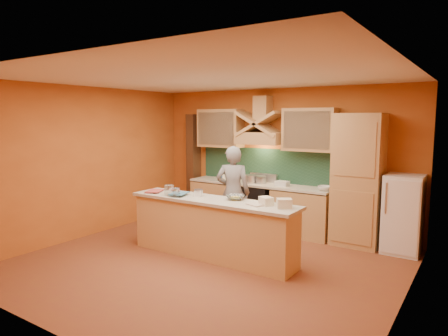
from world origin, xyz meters
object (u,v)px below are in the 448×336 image
Objects in this scene: kitchen_scale at (199,193)px; mixing_bowl at (235,197)px; person at (233,192)px; fridge at (403,214)px; stove at (258,206)px.

kitchen_scale reaches higher than mixing_bowl.
person reaches higher than kitchen_scale.
fridge is 4.42× the size of mixing_bowl.
fridge reaches higher than kitchen_scale.
fridge reaches higher than stove.
person is 5.84× the size of mixing_bowl.
stove is 0.69× the size of fridge.
fridge reaches higher than mixing_bowl.
mixing_bowl reaches higher than stove.
person is 0.99m from kitchen_scale.
person reaches higher than fridge.
fridge is at bearing 0.00° from stove.
kitchen_scale is at bearing -146.85° from fridge.
kitchen_scale reaches higher than stove.
kitchen_scale is 0.39× the size of mixing_bowl.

